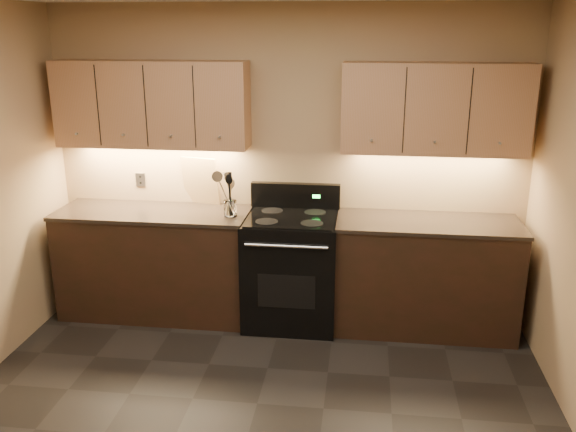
% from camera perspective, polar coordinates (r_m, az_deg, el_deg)
% --- Properties ---
extents(wall_back, '(4.00, 0.04, 2.60)m').
position_cam_1_polar(wall_back, '(5.18, -0.11, 4.93)').
color(wall_back, '#9D795C').
rests_on(wall_back, ground).
extents(counter_left, '(1.62, 0.62, 0.93)m').
position_cam_1_polar(counter_left, '(5.39, -12.23, -4.25)').
color(counter_left, black).
rests_on(counter_left, ground).
extents(counter_right, '(1.46, 0.62, 0.93)m').
position_cam_1_polar(counter_right, '(5.13, 12.70, -5.42)').
color(counter_right, black).
rests_on(counter_right, ground).
extents(stove, '(0.76, 0.68, 1.14)m').
position_cam_1_polar(stove, '(5.11, 0.33, -4.90)').
color(stove, black).
rests_on(stove, ground).
extents(upper_cab_left, '(1.60, 0.30, 0.70)m').
position_cam_1_polar(upper_cab_left, '(5.21, -12.63, 10.17)').
color(upper_cab_left, '#A87754').
rests_on(upper_cab_left, wall_back).
extents(upper_cab_right, '(1.44, 0.30, 0.70)m').
position_cam_1_polar(upper_cab_right, '(4.93, 13.58, 9.73)').
color(upper_cab_right, '#A87754').
rests_on(upper_cab_right, wall_back).
extents(outlet_plate, '(0.08, 0.01, 0.12)m').
position_cam_1_polar(outlet_plate, '(5.53, -13.63, 3.32)').
color(outlet_plate, '#B2B5BA').
rests_on(outlet_plate, wall_back).
extents(utensil_crock, '(0.13, 0.13, 0.13)m').
position_cam_1_polar(utensil_crock, '(4.99, -5.43, 0.68)').
color(utensil_crock, white).
rests_on(utensil_crock, counter_left).
extents(cutting_board, '(0.34, 0.15, 0.42)m').
position_cam_1_polar(cutting_board, '(5.32, -8.19, 3.29)').
color(cutting_board, tan).
rests_on(cutting_board, counter_left).
extents(wooden_spoon, '(0.09, 0.14, 0.29)m').
position_cam_1_polar(wooden_spoon, '(4.95, -5.69, 1.72)').
color(wooden_spoon, tan).
rests_on(wooden_spoon, utensil_crock).
extents(black_spoon, '(0.06, 0.11, 0.34)m').
position_cam_1_polar(black_spoon, '(4.97, -5.39, 2.10)').
color(black_spoon, black).
rests_on(black_spoon, utensil_crock).
extents(black_turner, '(0.13, 0.20, 0.37)m').
position_cam_1_polar(black_turner, '(4.93, -5.48, 2.12)').
color(black_turner, black).
rests_on(black_turner, utensil_crock).
extents(steel_spatula, '(0.18, 0.14, 0.37)m').
position_cam_1_polar(steel_spatula, '(4.94, -5.09, 2.16)').
color(steel_spatula, silver).
rests_on(steel_spatula, utensil_crock).
extents(steel_skimmer, '(0.23, 0.14, 0.38)m').
position_cam_1_polar(steel_skimmer, '(4.92, -5.14, 2.12)').
color(steel_skimmer, silver).
rests_on(steel_skimmer, utensil_crock).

